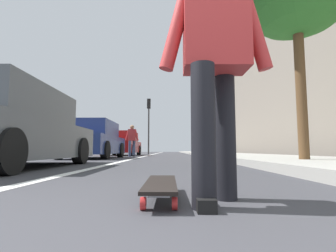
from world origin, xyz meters
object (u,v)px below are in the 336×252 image
at_px(parked_car_mid, 93,140).
at_px(traffic_light, 149,116).
at_px(skateboard, 161,185).
at_px(parked_car_near, 5,129).
at_px(pedestrian_distant, 132,138).
at_px(parked_car_far, 122,144).
at_px(skater_person, 215,53).

bearing_deg(parked_car_mid, traffic_light, -7.29).
distance_m(skateboard, parked_car_near, 4.17).
bearing_deg(parked_car_near, skateboard, -134.18).
bearing_deg(skateboard, pedestrian_distant, 9.66).
bearing_deg(pedestrian_distant, parked_car_far, 19.17).
bearing_deg(skater_person, pedestrian_distant, 11.20).
distance_m(skater_person, parked_car_near, 4.49).
distance_m(parked_car_mid, pedestrian_distant, 3.04).
distance_m(parked_car_far, pedestrian_distant, 3.30).
bearing_deg(skateboard, skater_person, -113.34).
bearing_deg(parked_car_near, parked_car_far, 0.26).
bearing_deg(parked_car_mid, parked_car_near, -178.92).
bearing_deg(parked_car_mid, skater_person, -158.54).
height_order(parked_car_mid, pedestrian_distant, pedestrian_distant).
distance_m(parked_car_mid, parked_car_far, 5.93).
bearing_deg(parked_car_far, parked_car_mid, 179.48).
relative_size(parked_car_near, pedestrian_distant, 2.78).
distance_m(skateboard, traffic_light, 19.25).
xyz_separation_m(parked_car_mid, parked_car_far, (5.92, -0.05, 0.00)).
height_order(skater_person, parked_car_mid, skater_person).
bearing_deg(parked_car_far, pedestrian_distant, -160.83).
bearing_deg(traffic_light, skater_person, -173.77).
distance_m(parked_car_near, pedestrian_distant, 8.54).
xyz_separation_m(skater_person, parked_car_mid, (8.68, 3.41, -0.22)).
xyz_separation_m(skater_person, pedestrian_distant, (11.50, 2.28, -0.01)).
height_order(skater_person, parked_car_far, skater_person).
bearing_deg(traffic_light, parked_car_mid, 172.71).
distance_m(skater_person, parked_car_far, 14.99).
distance_m(parked_car_near, parked_car_mid, 5.66).
height_order(skater_person, parked_car_near, skater_person).
height_order(parked_car_far, pedestrian_distant, pedestrian_distant).
bearing_deg(pedestrian_distant, skateboard, -170.34).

